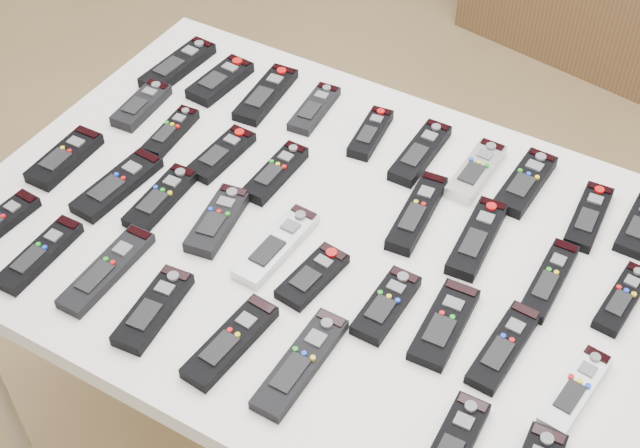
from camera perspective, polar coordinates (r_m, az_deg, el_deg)
The scene contains 35 objects.
ground at distance 2.32m, azimuth -1.30°, elevation -10.58°, with size 4.00×4.00×0.00m, color olive.
table at distance 1.63m, azimuth 0.00°, elevation -1.92°, with size 1.25×0.88×0.78m.
remote_0 at distance 1.97m, azimuth -9.08°, elevation 9.99°, with size 0.06×0.19×0.02m, color black.
remote_1 at distance 1.92m, azimuth -6.41°, elevation 9.12°, with size 0.06×0.16×0.02m, color black.
remote_2 at distance 1.87m, azimuth -3.49°, elevation 8.28°, with size 0.06×0.19×0.02m, color black.
remote_3 at distance 1.83m, azimuth -0.36°, elevation 7.39°, with size 0.05×0.16×0.02m, color black.
remote_4 at distance 1.77m, azimuth 3.25°, elevation 5.82°, with size 0.04×0.15×0.02m, color black.
remote_5 at distance 1.74m, azimuth 6.43°, elevation 4.56°, with size 0.05×0.18×0.02m, color black.
remote_6 at distance 1.71m, azimuth 9.95°, elevation 3.36°, with size 0.05×0.17×0.02m, color #B7B7BC.
remote_7 at distance 1.70m, azimuth 13.01°, elevation 2.60°, with size 0.06×0.17×0.02m, color black.
remote_8 at distance 1.67m, azimuth 16.82°, elevation 0.46°, with size 0.05×0.17×0.02m, color black.
remote_10 at distance 1.87m, azimuth -11.36°, elevation 7.46°, with size 0.05×0.15×0.02m, color black.
remote_11 at distance 1.80m, azimuth -9.52°, elevation 5.81°, with size 0.04×0.15×0.02m, color black.
remote_12 at distance 1.73m, azimuth -6.32°, elevation 4.47°, with size 0.05×0.16×0.02m, color black.
remote_13 at distance 1.68m, azimuth -2.85°, elevation 3.30°, with size 0.05×0.16×0.02m, color black.
remote_14 at distance 1.61m, azimuth 6.23°, elevation 0.73°, with size 0.05×0.20×0.02m, color black.
remote_15 at distance 1.58m, azimuth 10.02°, elevation -0.90°, with size 0.05×0.19×0.02m, color black.
remote_16 at distance 1.54m, azimuth 14.46°, elevation -3.49°, with size 0.04×0.18×0.02m, color black.
remote_17 at distance 1.55m, azimuth 18.80°, elevation -4.55°, with size 0.04×0.16×0.02m, color black.
remote_18 at distance 1.78m, azimuth -16.02°, elevation 4.10°, with size 0.06×0.16×0.02m, color black.
remote_19 at distance 1.70m, azimuth -12.84°, elevation 2.47°, with size 0.06×0.19×0.02m, color black.
remote_20 at distance 1.66m, azimuth -10.15°, elevation 1.64°, with size 0.05×0.17×0.02m, color black.
remote_21 at distance 1.60m, azimuth -6.56°, elevation 0.23°, with size 0.06×0.16×0.02m, color black.
remote_22 at distance 1.55m, azimuth -2.79°, elevation -1.37°, with size 0.05×0.19×0.02m, color #B7B7BC.
remote_23 at distance 1.50m, azimuth -0.48°, elevation -3.36°, with size 0.06×0.14×0.02m, color black.
remote_24 at distance 1.46m, azimuth 4.26°, elevation -5.20°, with size 0.05×0.15×0.02m, color black.
remote_25 at distance 1.45m, azimuth 7.96°, elevation -6.36°, with size 0.06×0.17×0.02m, color black.
remote_26 at distance 1.44m, azimuth 11.68°, elevation -7.71°, with size 0.05×0.18×0.02m, color black.
remote_27 at distance 1.42m, azimuth 16.02°, elevation -10.18°, with size 0.05×0.17×0.02m, color silver.
remote_29 at distance 1.61m, azimuth -17.50°, elevation -1.88°, with size 0.05×0.18×0.02m, color black.
remote_30 at distance 1.55m, azimuth -13.48°, elevation -2.87°, with size 0.05×0.20×0.02m, color black.
remote_31 at distance 1.48m, azimuth -10.62°, elevation -5.37°, with size 0.06×0.17×0.02m, color black.
remote_32 at distance 1.42m, azimuth -5.75°, elevation -7.51°, with size 0.05×0.19×0.02m, color black.
remote_33 at distance 1.39m, azimuth -1.25°, elevation -8.90°, with size 0.05×0.21×0.02m, color black.
remote_34 at distance 1.33m, azimuth 8.51°, elevation -13.83°, with size 0.05×0.17×0.02m, color black.
Camera 1 is at (0.70, -1.09, 1.92)m, focal length 50.00 mm.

